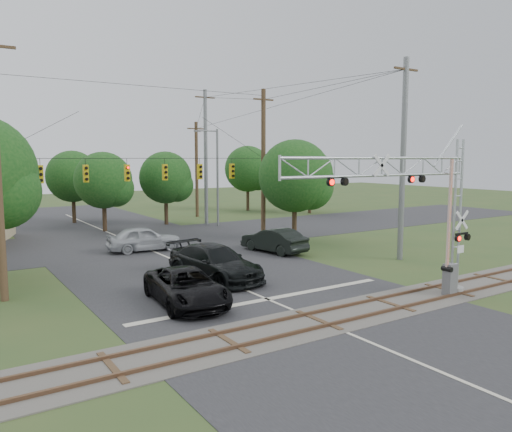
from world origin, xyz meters
TOP-DOWN VIEW (x-y plane):
  - ground at (0.00, 0.00)m, footprint 160.00×160.00m
  - road_main at (0.00, 10.00)m, footprint 14.00×90.00m
  - road_cross at (0.00, 24.00)m, footprint 90.00×12.00m
  - railroad_track at (0.00, 2.00)m, footprint 90.00×3.20m
  - crossing_gantry at (4.85, 1.64)m, footprint 10.55×0.91m
  - traffic_signal_span at (0.91, 20.00)m, footprint 19.34×0.36m
  - pickup_black at (-3.29, 6.84)m, footprint 3.10×5.74m
  - car_dark at (-0.17, 10.04)m, footprint 3.41×6.42m
  - sedan_silver at (-0.39, 19.71)m, footprint 5.11×2.51m
  - suv_dark at (6.69, 14.54)m, footprint 2.48×5.12m
  - streetlight at (9.49, 27.73)m, footprint 2.36×0.25m
  - utility_poles at (2.08, 21.95)m, footprint 24.78×27.54m
  - treeline at (-2.16, 30.46)m, footprint 55.58×28.30m

SIDE VIEW (x-z plane):
  - ground at x=0.00m, z-range 0.00..0.00m
  - road_main at x=0.00m, z-range 0.00..0.02m
  - road_cross at x=0.00m, z-range 0.00..0.02m
  - railroad_track at x=0.00m, z-range -0.05..0.11m
  - pickup_black at x=-3.29m, z-range 0.00..1.53m
  - suv_dark at x=6.69m, z-range 0.00..1.62m
  - sedan_silver at x=-0.39m, z-range 0.00..1.68m
  - car_dark at x=-0.17m, z-range 0.00..1.77m
  - crossing_gantry at x=4.85m, z-range 0.84..7.95m
  - treeline at x=-2.16m, z-range 0.68..9.18m
  - streetlight at x=9.49m, z-range 0.52..9.38m
  - traffic_signal_span at x=0.91m, z-range -0.08..11.42m
  - utility_poles at x=2.08m, z-range -0.31..12.40m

